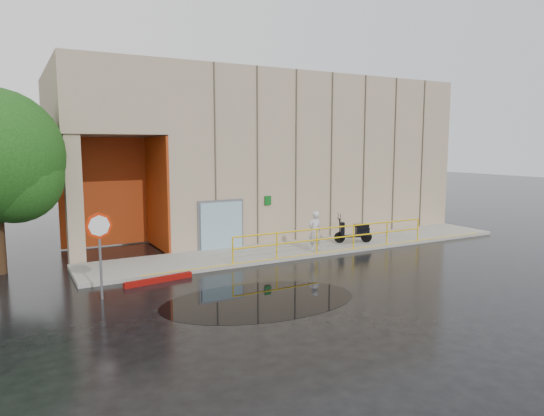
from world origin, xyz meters
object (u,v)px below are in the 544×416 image
Objects in this scene: person at (315,231)px; scooter at (354,226)px; red_curb at (159,280)px; stop_sign at (99,237)px.

scooter is at bearing -169.99° from person.
person is 7.14m from red_curb.
stop_sign reaches higher than scooter.
scooter is (2.49, 0.53, -0.06)m from person.
person reaches higher than red_curb.
red_curb is at bearing -148.11° from scooter.
stop_sign is 2.88m from red_curb.
scooter is at bearing 30.65° from stop_sign.
stop_sign reaches higher than red_curb.
stop_sign is (-11.48, -2.62, 0.98)m from scooter.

